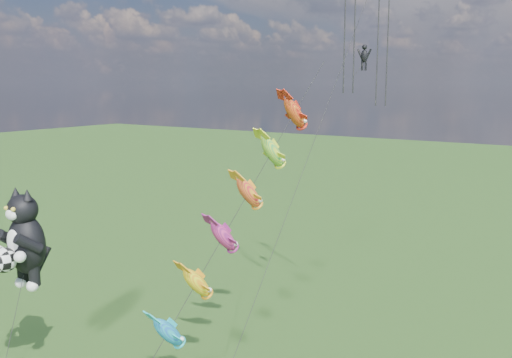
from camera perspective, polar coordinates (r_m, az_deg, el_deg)
The scene contains 3 objects.
cat_kite_rig at distance 33.40m, azimuth -22.32°, elevation -5.59°, with size 2.64×4.23×11.30m.
fish_windsock_rig at distance 29.30m, azimuth -2.06°, elevation -3.63°, with size 3.42×15.66×18.05m.
parafoil_rig at distance 38.18m, azimuth 10.53°, elevation 12.80°, with size 2.54×17.48×25.80m.
Camera 1 is at (31.73, -16.31, 16.83)m, focal length 40.00 mm.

